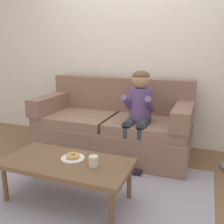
{
  "coord_description": "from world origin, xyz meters",
  "views": [
    {
      "loc": [
        1.05,
        -2.1,
        1.34
      ],
      "look_at": [
        0.08,
        0.45,
        0.65
      ],
      "focal_mm": 40.0,
      "sensor_mm": 36.0,
      "label": 1
    }
  ],
  "objects_px": {
    "coffee_table": "(67,165)",
    "couch": "(113,126)",
    "person_child": "(139,108)",
    "donut": "(73,156)",
    "toy_controller": "(55,170)",
    "mug": "(93,161)"
  },
  "relations": [
    {
      "from": "coffee_table",
      "to": "couch",
      "type": "bearing_deg",
      "value": 90.89
    },
    {
      "from": "couch",
      "to": "person_child",
      "type": "relative_size",
      "value": 1.8
    },
    {
      "from": "couch",
      "to": "coffee_table",
      "type": "relative_size",
      "value": 1.73
    },
    {
      "from": "couch",
      "to": "donut",
      "type": "xyz_separation_m",
      "value": [
        0.05,
        -1.15,
        0.07
      ]
    },
    {
      "from": "coffee_table",
      "to": "toy_controller",
      "type": "bearing_deg",
      "value": 135.56
    },
    {
      "from": "person_child",
      "to": "donut",
      "type": "height_order",
      "value": "person_child"
    },
    {
      "from": "person_child",
      "to": "toy_controller",
      "type": "relative_size",
      "value": 4.87
    },
    {
      "from": "donut",
      "to": "mug",
      "type": "xyz_separation_m",
      "value": [
        0.23,
        -0.06,
        0.01
      ]
    },
    {
      "from": "person_child",
      "to": "coffee_table",
      "type": "bearing_deg",
      "value": -110.74
    },
    {
      "from": "coffee_table",
      "to": "person_child",
      "type": "distance_m",
      "value": 1.12
    },
    {
      "from": "person_child",
      "to": "donut",
      "type": "xyz_separation_m",
      "value": [
        -0.35,
        -0.94,
        -0.25
      ]
    },
    {
      "from": "mug",
      "to": "coffee_table",
      "type": "bearing_deg",
      "value": 179.68
    },
    {
      "from": "donut",
      "to": "coffee_table",
      "type": "bearing_deg",
      "value": -116.78
    },
    {
      "from": "coffee_table",
      "to": "donut",
      "type": "relative_size",
      "value": 9.51
    },
    {
      "from": "couch",
      "to": "toy_controller",
      "type": "height_order",
      "value": "couch"
    },
    {
      "from": "donut",
      "to": "mug",
      "type": "bearing_deg",
      "value": -14.6
    },
    {
      "from": "couch",
      "to": "mug",
      "type": "xyz_separation_m",
      "value": [
        0.28,
        -1.21,
        0.08
      ]
    },
    {
      "from": "coffee_table",
      "to": "mug",
      "type": "xyz_separation_m",
      "value": [
        0.26,
        -0.0,
        0.08
      ]
    },
    {
      "from": "coffee_table",
      "to": "person_child",
      "type": "bearing_deg",
      "value": 69.26
    },
    {
      "from": "couch",
      "to": "toy_controller",
      "type": "bearing_deg",
      "value": -116.37
    },
    {
      "from": "toy_controller",
      "to": "couch",
      "type": "bearing_deg",
      "value": 97.95
    },
    {
      "from": "donut",
      "to": "mug",
      "type": "height_order",
      "value": "mug"
    }
  ]
}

